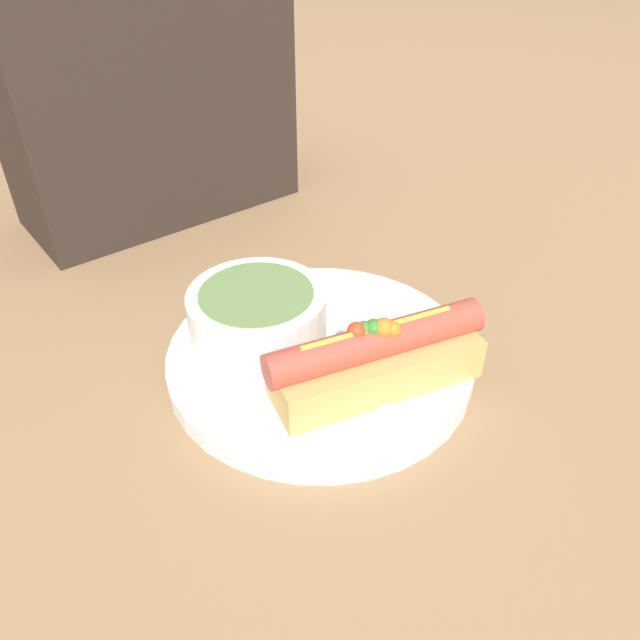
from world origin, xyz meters
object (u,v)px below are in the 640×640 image
spoon (243,362)px  seated_diner (138,46)px  hot_dog (376,358)px  soup_bowl (258,318)px

spoon → seated_diner: size_ratio=0.35×
spoon → hot_dog: bearing=-167.6°
soup_bowl → spoon: (-0.02, -0.01, -0.03)m
hot_dog → spoon: 0.11m
hot_dog → seated_diner: (0.03, 0.43, 0.15)m
seated_diner → hot_dog: bearing=-93.5°
spoon → seated_diner: (0.10, 0.35, 0.17)m
hot_dog → seated_diner: seated_diner is taller
hot_dog → seated_diner: bearing=100.9°
soup_bowl → spoon: bearing=-153.8°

